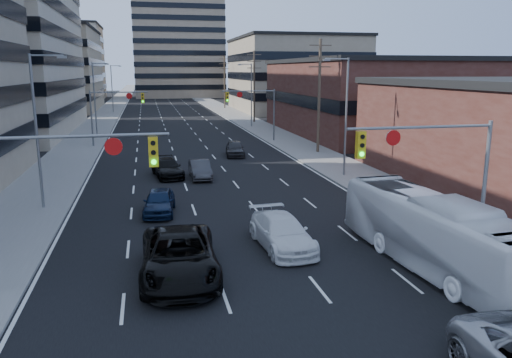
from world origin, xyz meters
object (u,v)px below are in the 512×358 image
object	(u,v)px
transit_bus	(434,233)
sedan_blue	(159,202)
black_pickup	(179,256)
white_van	(282,232)

from	to	relation	value
transit_bus	sedan_blue	distance (m)	15.26
black_pickup	sedan_blue	bearing A→B (deg)	95.09
white_van	sedan_blue	world-z (taller)	white_van
white_van	sedan_blue	xyz separation A→B (m)	(-5.39, 7.00, -0.04)
white_van	sedan_blue	bearing A→B (deg)	123.75
transit_bus	sedan_blue	size ratio (longest dim) A/B	2.65
white_van	transit_bus	world-z (taller)	transit_bus
white_van	transit_bus	bearing A→B (deg)	-37.50
black_pickup	transit_bus	xyz separation A→B (m)	(10.37, -1.28, 0.64)
black_pickup	sedan_blue	world-z (taller)	black_pickup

